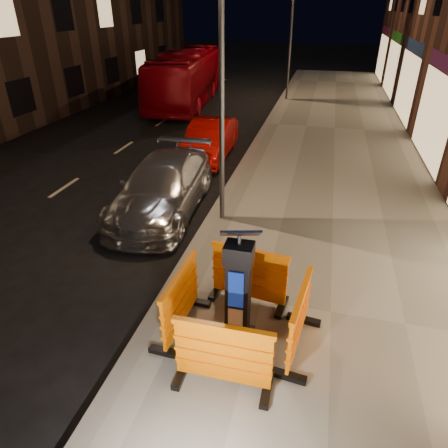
% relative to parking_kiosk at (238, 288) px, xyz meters
% --- Properties ---
extents(ground_plane, '(120.00, 120.00, 0.00)m').
position_rel_parking_kiosk_xyz_m(ground_plane, '(-1.52, 0.99, -1.14)').
color(ground_plane, black).
rests_on(ground_plane, ground).
extents(sidewalk, '(6.00, 60.00, 0.15)m').
position_rel_parking_kiosk_xyz_m(sidewalk, '(1.48, 0.99, -1.07)').
color(sidewalk, gray).
rests_on(sidewalk, ground).
extents(kerb, '(0.30, 60.00, 0.15)m').
position_rel_parking_kiosk_xyz_m(kerb, '(-1.52, 0.99, -1.07)').
color(kerb, slate).
rests_on(kerb, ground).
extents(parking_kiosk, '(0.68, 0.68, 1.98)m').
position_rel_parking_kiosk_xyz_m(parking_kiosk, '(0.00, 0.00, 0.00)').
color(parking_kiosk, black).
rests_on(parking_kiosk, sidewalk).
extents(barrier_front, '(1.42, 0.59, 1.11)m').
position_rel_parking_kiosk_xyz_m(barrier_front, '(0.00, -0.95, -0.44)').
color(barrier_front, '#FF7501').
rests_on(barrier_front, sidewalk).
extents(barrier_back, '(1.49, 0.78, 1.11)m').
position_rel_parking_kiosk_xyz_m(barrier_back, '(0.00, 0.95, -0.44)').
color(barrier_back, '#FF7501').
rests_on(barrier_back, sidewalk).
extents(barrier_kerbside, '(0.66, 1.45, 1.11)m').
position_rel_parking_kiosk_xyz_m(barrier_kerbside, '(-0.95, 0.00, -0.44)').
color(barrier_kerbside, '#FF7501').
rests_on(barrier_kerbside, sidewalk).
extents(barrier_bldgside, '(0.75, 1.48, 1.11)m').
position_rel_parking_kiosk_xyz_m(barrier_bldgside, '(0.95, 0.00, -0.44)').
color(barrier_bldgside, '#FF7501').
rests_on(barrier_bldgside, sidewalk).
extents(car_silver, '(2.23, 4.89, 1.39)m').
position_rel_parking_kiosk_xyz_m(car_silver, '(-2.96, 4.28, -1.14)').
color(car_silver, '#B2B2B7').
rests_on(car_silver, ground).
extents(car_red, '(1.54, 4.05, 1.32)m').
position_rel_parking_kiosk_xyz_m(car_red, '(-2.94, 8.76, -1.14)').
color(car_red, '#A90A07').
rests_on(car_red, ground).
extents(bus_doubledecker, '(3.44, 10.24, 2.80)m').
position_rel_parking_kiosk_xyz_m(bus_doubledecker, '(-6.63, 17.31, -1.14)').
color(bus_doubledecker, maroon).
rests_on(bus_doubledecker, ground).
extents(street_lamp_mid, '(0.12, 0.12, 6.00)m').
position_rel_parking_kiosk_xyz_m(street_lamp_mid, '(-1.27, 3.99, 2.01)').
color(street_lamp_mid, '#3F3F44').
rests_on(street_lamp_mid, sidewalk).
extents(street_lamp_far, '(0.12, 0.12, 6.00)m').
position_rel_parking_kiosk_xyz_m(street_lamp_far, '(-1.27, 18.99, 2.01)').
color(street_lamp_far, '#3F3F44').
rests_on(street_lamp_far, sidewalk).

